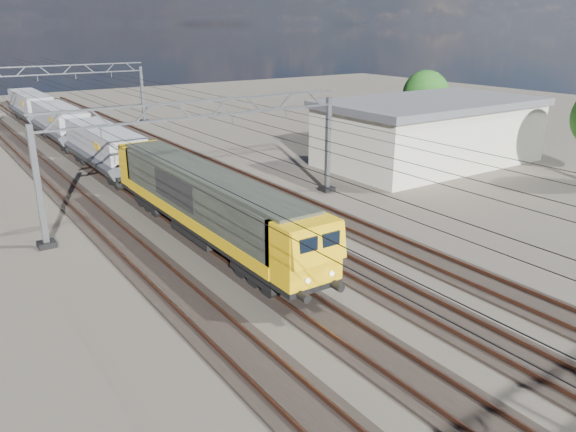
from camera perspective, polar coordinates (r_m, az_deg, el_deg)
ground at (r=32.10m, az=-5.04°, el=-1.78°), size 160.00×160.00×0.00m
track_outer_west at (r=29.85m, az=-15.14°, el=-3.89°), size 2.60×140.00×0.30m
track_loco at (r=31.23m, az=-8.24°, el=-2.38°), size 2.60×140.00×0.30m
track_inner_east at (r=33.03m, az=-2.02°, el=-0.98°), size 2.60×140.00×0.30m
track_outer_east at (r=35.20m, az=3.49°, el=0.26°), size 2.60×140.00×0.30m
catenary_gantry_mid at (r=34.41m, az=-8.52°, el=6.28°), size 19.90×0.90×7.11m
catenary_gantry_far at (r=68.29m, az=-22.22°, el=11.31°), size 19.90×0.90×7.11m
overhead_wires at (r=37.67m, az=-11.38°, el=10.06°), size 12.03×140.00×0.53m
locomotive at (r=30.48m, az=-8.43°, el=1.57°), size 2.76×21.10×3.62m
hopper_wagon_lead at (r=46.64m, az=-18.15°, el=6.75°), size 3.38×13.00×3.25m
hopper_wagon_mid at (r=60.22m, az=-22.13°, el=8.86°), size 3.38×13.00×3.25m
hopper_wagon_third at (r=74.03m, az=-24.66°, el=10.17°), size 3.38×13.00×3.25m
industrial_shed at (r=49.51m, az=14.17°, el=8.35°), size 18.60×10.60×5.40m
tree_far at (r=60.54m, az=14.15°, el=11.81°), size 5.17×4.77×6.94m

